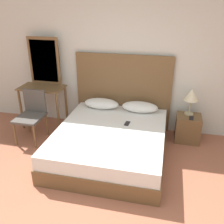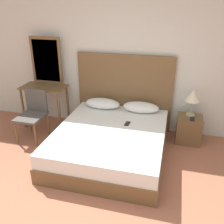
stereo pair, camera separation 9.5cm
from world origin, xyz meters
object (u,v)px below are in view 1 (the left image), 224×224
Objects in this scene: phone_on_bed at (127,123)px; vanity_desk at (43,95)px; chair at (32,113)px; nightstand at (188,128)px; table_lamp at (191,96)px; bed at (111,142)px; phone_on_nightstand at (191,118)px.

phone_on_bed is 1.75m from vanity_desk.
chair reaches higher than phone_on_bed.
vanity_desk is (-2.67, -0.04, 0.40)m from nightstand.
vanity_desk is 0.96× the size of chair.
table_lamp reaches higher than nightstand.
vanity_desk is at bearing 92.20° from chair.
phone_on_bed is (0.22, 0.25, 0.23)m from bed.
nightstand reaches higher than phone_on_bed.
chair is at bearing -169.09° from nightstand.
phone_on_bed is 0.19× the size of vanity_desk.
chair is (0.02, -0.47, -0.14)m from vanity_desk.
nightstand is 0.58m from table_lamp.
bed is at bearing -131.37° from phone_on_bed.
table_lamp reaches higher than chair.
vanity_desk is 0.49m from chair.
phone_on_bed is 0.33× the size of nightstand.
bed is 2.35× the size of vanity_desk.
vanity_desk is at bearing -179.05° from nightstand.
phone_on_bed is 1.09m from phone_on_nightstand.
phone_on_nightstand is (1.23, 0.64, 0.25)m from bed.
bed is 1.41m from nightstand.
chair is (-2.65, -0.58, -0.32)m from table_lamp.
bed is 1.67m from vanity_desk.
nightstand is 1.03× the size of table_lamp.
table_lamp is 2.73m from chair.
phone_on_nightstand is (0.03, -0.16, -0.34)m from table_lamp.
bed is at bearing -148.70° from nightstand.
vanity_desk is (-1.47, 0.69, 0.41)m from bed.
phone_on_nightstand reaches higher than bed.
bed is 4.26× the size of table_lamp.
phone_on_bed is at bearing -14.66° from vanity_desk.
phone_on_nightstand reaches higher than nightstand.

